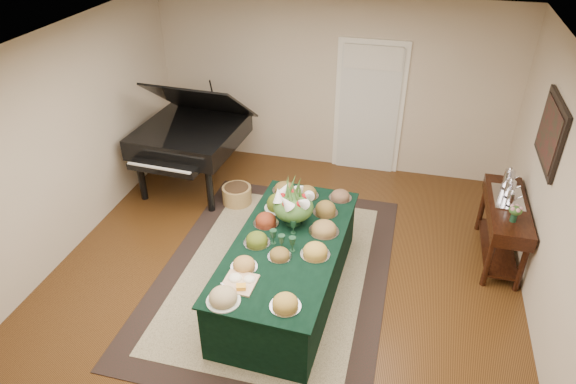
% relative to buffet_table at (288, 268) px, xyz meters
% --- Properties ---
extents(ground, '(6.00, 6.00, 0.00)m').
position_rel_buffet_table_xyz_m(ground, '(-0.13, 0.20, -0.37)').
color(ground, black).
rests_on(ground, ground).
extents(area_rug, '(2.68, 3.75, 0.01)m').
position_rel_buffet_table_xyz_m(area_rug, '(-0.24, 0.31, -0.36)').
color(area_rug, black).
rests_on(area_rug, ground).
extents(kitchen_doorway, '(1.05, 0.07, 2.10)m').
position_rel_buffet_table_xyz_m(kitchen_doorway, '(0.47, 3.17, 0.65)').
color(kitchen_doorway, white).
rests_on(kitchen_doorway, ground).
extents(buffet_table, '(1.23, 2.44, 0.73)m').
position_rel_buffet_table_xyz_m(buffet_table, '(0.00, 0.00, 0.00)').
color(buffet_table, black).
rests_on(buffet_table, ground).
extents(food_platters, '(1.07, 2.34, 0.15)m').
position_rel_buffet_table_xyz_m(food_platters, '(-0.03, 0.14, 0.41)').
color(food_platters, silver).
rests_on(food_platters, buffet_table).
extents(cutting_board, '(0.33, 0.33, 0.10)m').
position_rel_buffet_table_xyz_m(cutting_board, '(-0.29, -0.73, 0.40)').
color(cutting_board, tan).
rests_on(cutting_board, buffet_table).
extents(green_goblets, '(0.30, 0.38, 0.18)m').
position_rel_buffet_table_xyz_m(green_goblets, '(-0.02, -0.04, 0.45)').
color(green_goblets, '#153521').
rests_on(green_goblets, buffet_table).
extents(floral_centerpiece, '(0.47, 0.47, 0.47)m').
position_rel_buffet_table_xyz_m(floral_centerpiece, '(-0.03, 0.36, 0.64)').
color(floral_centerpiece, '#153521').
rests_on(floral_centerpiece, buffet_table).
extents(grand_piano, '(1.58, 1.75, 1.72)m').
position_rel_buffet_table_xyz_m(grand_piano, '(-1.98, 1.97, 0.49)').
color(grand_piano, black).
rests_on(grand_piano, ground).
extents(wicker_basket, '(0.42, 0.42, 0.26)m').
position_rel_buffet_table_xyz_m(wicker_basket, '(-1.19, 1.65, -0.24)').
color(wicker_basket, olive).
rests_on(wicker_basket, ground).
extents(mahogany_sideboard, '(0.45, 1.36, 0.81)m').
position_rel_buffet_table_xyz_m(mahogany_sideboard, '(2.37, 1.27, 0.25)').
color(mahogany_sideboard, black).
rests_on(mahogany_sideboard, ground).
extents(tea_service, '(0.34, 0.58, 0.30)m').
position_rel_buffet_table_xyz_m(tea_service, '(2.37, 1.44, 0.55)').
color(tea_service, silver).
rests_on(tea_service, mahogany_sideboard).
extents(pink_bouquet, '(0.16, 0.16, 0.21)m').
position_rel_buffet_table_xyz_m(pink_bouquet, '(2.37, 0.90, 0.58)').
color(pink_bouquet, '#153521').
rests_on(pink_bouquet, mahogany_sideboard).
extents(wall_painting, '(0.05, 0.95, 0.75)m').
position_rel_buffet_table_xyz_m(wall_painting, '(2.59, 1.27, 1.38)').
color(wall_painting, black).
rests_on(wall_painting, ground).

